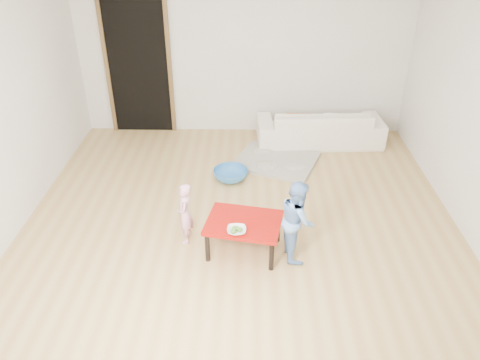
{
  "coord_description": "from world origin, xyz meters",
  "views": [
    {
      "loc": [
        0.08,
        -4.49,
        3.22
      ],
      "look_at": [
        0.0,
        -0.2,
        0.65
      ],
      "focal_mm": 35.0,
      "sensor_mm": 36.0,
      "label": 1
    }
  ],
  "objects_px": {
    "child_pink": "(185,214)",
    "child_blue": "(297,220)",
    "sofa": "(320,126)",
    "red_table": "(244,236)",
    "basin": "(231,175)",
    "bowl": "(237,231)"
  },
  "relations": [
    {
      "from": "bowl",
      "to": "child_pink",
      "type": "xyz_separation_m",
      "value": [
        -0.56,
        0.36,
        -0.05
      ]
    },
    {
      "from": "child_pink",
      "to": "child_blue",
      "type": "height_order",
      "value": "child_blue"
    },
    {
      "from": "child_pink",
      "to": "basin",
      "type": "bearing_deg",
      "value": 156.42
    },
    {
      "from": "child_blue",
      "to": "sofa",
      "type": "bearing_deg",
      "value": -19.09
    },
    {
      "from": "red_table",
      "to": "child_pink",
      "type": "xyz_separation_m",
      "value": [
        -0.63,
        0.16,
        0.16
      ]
    },
    {
      "from": "bowl",
      "to": "child_blue",
      "type": "relative_size",
      "value": 0.22
    },
    {
      "from": "bowl",
      "to": "child_blue",
      "type": "distance_m",
      "value": 0.63
    },
    {
      "from": "red_table",
      "to": "sofa",
      "type": "bearing_deg",
      "value": 66.91
    },
    {
      "from": "bowl",
      "to": "child_pink",
      "type": "distance_m",
      "value": 0.67
    },
    {
      "from": "red_table",
      "to": "bowl",
      "type": "xyz_separation_m",
      "value": [
        -0.07,
        -0.19,
        0.21
      ]
    },
    {
      "from": "sofa",
      "to": "red_table",
      "type": "height_order",
      "value": "sofa"
    },
    {
      "from": "child_blue",
      "to": "basin",
      "type": "relative_size",
      "value": 1.92
    },
    {
      "from": "sofa",
      "to": "bowl",
      "type": "distance_m",
      "value": 3.06
    },
    {
      "from": "sofa",
      "to": "child_pink",
      "type": "xyz_separation_m",
      "value": [
        -1.75,
        -2.46,
        0.08
      ]
    },
    {
      "from": "red_table",
      "to": "child_blue",
      "type": "relative_size",
      "value": 0.86
    },
    {
      "from": "child_pink",
      "to": "child_blue",
      "type": "bearing_deg",
      "value": 74.64
    },
    {
      "from": "child_pink",
      "to": "basin",
      "type": "relative_size",
      "value": 1.53
    },
    {
      "from": "child_pink",
      "to": "child_blue",
      "type": "xyz_separation_m",
      "value": [
        1.17,
        -0.21,
        0.09
      ]
    },
    {
      "from": "bowl",
      "to": "basin",
      "type": "relative_size",
      "value": 0.41
    },
    {
      "from": "child_pink",
      "to": "basin",
      "type": "distance_m",
      "value": 1.41
    },
    {
      "from": "child_pink",
      "to": "red_table",
      "type": "bearing_deg",
      "value": 70.2
    },
    {
      "from": "basin",
      "to": "sofa",
      "type": "bearing_deg",
      "value": 41.1
    }
  ]
}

